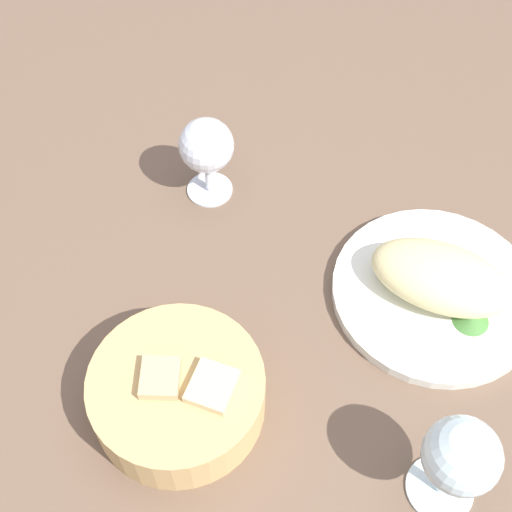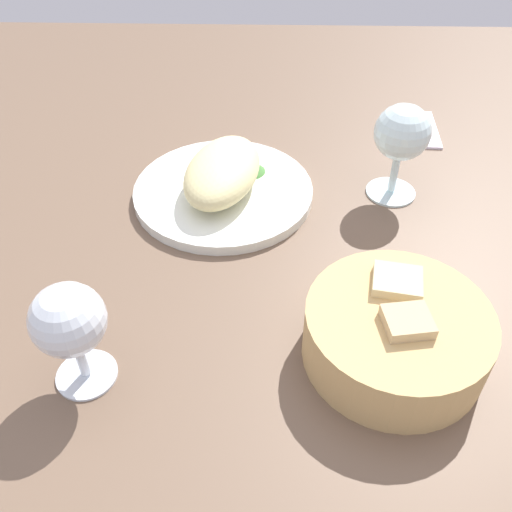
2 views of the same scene
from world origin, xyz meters
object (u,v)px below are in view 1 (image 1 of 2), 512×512
wine_glass_far (460,458)px  wine_glass_near (207,149)px  bread_basket (179,393)px  plate (435,293)px

wine_glass_far → wine_glass_near: bearing=-48.0°
bread_basket → wine_glass_near: 30.48cm
plate → wine_glass_far: size_ratio=1.85×
wine_glass_near → wine_glass_far: bearing=132.0°
wine_glass_near → plate: bearing=158.9°
plate → wine_glass_near: wine_glass_near is taller
bread_basket → wine_glass_near: bearing=-83.3°
wine_glass_near → bread_basket: bearing=96.7°
bread_basket → wine_glass_far: bearing=171.5°
plate → wine_glass_near: 32.20cm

